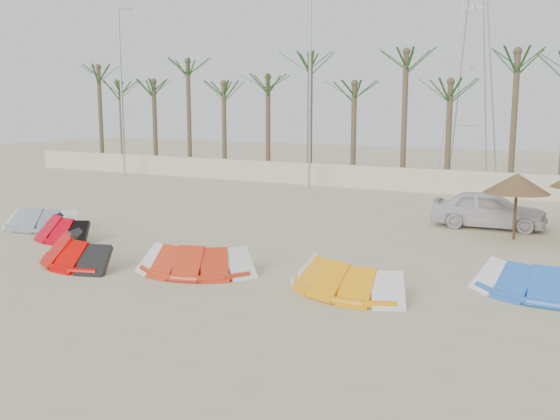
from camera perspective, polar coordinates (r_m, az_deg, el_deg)
The scene contains 14 objects.
ground at distance 15.79m, azimuth -10.87°, elevation -7.76°, with size 120.00×120.00×0.00m, color #C9BD8D.
boundary_wall at distance 35.10m, azimuth 12.97°, elevation 2.65°, with size 60.00×0.30×1.30m, color beige.
palm_line at distance 36.19m, azimuth 15.04°, elevation 11.96°, with size 52.00×4.00×7.70m.
lamp_a at distance 43.36m, azimuth -14.27°, elevation 10.61°, with size 1.25×0.14×11.00m.
lamp_b at distance 35.22m, azimuth 2.80°, elevation 11.24°, with size 1.25×0.14×11.00m.
pylon at distance 40.69m, azimuth 16.71°, elevation 2.47°, with size 3.00×3.00×14.00m, color #A5A8AD, non-canonical shape.
kite_grey at distance 25.62m, azimuth -20.63°, elevation -0.65°, with size 3.49×2.05×0.90m.
kite_red_left at distance 23.46m, azimuth -18.82°, elevation -1.43°, with size 3.32×2.25×0.90m.
kite_red_mid at distance 19.83m, azimuth -17.34°, elevation -3.25°, with size 4.10×2.86×0.90m.
kite_red_right at distance 17.77m, azimuth -7.21°, elevation -4.34°, with size 3.64×2.32×0.90m.
kite_orange at distance 15.96m, azimuth 6.31°, elevation -5.89°, with size 3.75×2.38×0.90m.
kite_blue at distance 16.91m, azimuth 23.61°, elevation -5.76°, with size 3.60×1.55×0.90m.
parasol_left at distance 23.22m, azimuth 20.85°, elevation 2.29°, with size 2.27×2.27×2.35m.
car at distance 25.30m, azimuth 18.54°, elevation 0.05°, with size 1.71×4.26×1.45m, color silver.
Camera 1 is at (9.85, -11.45, 4.60)m, focal length 40.00 mm.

